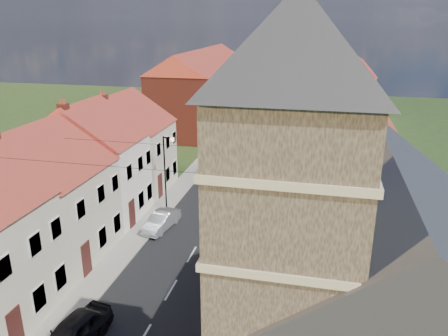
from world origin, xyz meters
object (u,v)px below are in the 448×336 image
at_px(lamppost, 166,169).
at_px(church, 363,292).
at_px(car_distant, 244,121).
at_px(car_far_b, 269,149).
at_px(pedestrian_right, 249,335).
at_px(car_near, 73,333).
at_px(car_far, 238,148).
at_px(car_mid, 161,221).

bearing_deg(lamppost, church, -51.70).
distance_m(car_distant, car_far_b, 14.53).
bearing_deg(car_far_b, pedestrian_right, 102.96).
relative_size(car_near, car_far, 1.04).
distance_m(lamppost, car_mid, 4.22).
height_order(church, car_mid, church).
height_order(car_near, car_far, car_near).
height_order(car_mid, car_far_b, car_far_b).
xyz_separation_m(lamppost, car_distant, (0.61, 30.00, -2.92)).
relative_size(car_mid, car_far, 0.92).
bearing_deg(car_far, lamppost, -112.84).
bearing_deg(car_far_b, car_far, 3.26).
relative_size(car_near, car_distant, 0.95).
bearing_deg(car_distant, car_mid, -96.13).
relative_size(church, car_near, 3.57).
bearing_deg(pedestrian_right, car_distant, -65.08).
bearing_deg(pedestrian_right, car_far_b, -70.17).
height_order(pedestrian_right, car_far_b, pedestrian_right).
distance_m(car_far, car_distant, 13.38).
distance_m(car_mid, car_far, 19.80).
bearing_deg(lamppost, car_distant, 88.83).
bearing_deg(car_distant, car_near, -95.75).
bearing_deg(car_far_b, car_near, 88.33).
xyz_separation_m(car_near, pedestrian_right, (8.00, 1.43, 0.24)).
bearing_deg(car_near, lamppost, 104.49).
xyz_separation_m(car_distant, car_far_b, (5.31, -13.52, 0.07)).
xyz_separation_m(lamppost, car_far_b, (5.92, 16.48, -2.85)).
height_order(car_distant, car_far_b, car_far_b).
height_order(lamppost, car_far_b, lamppost).
relative_size(car_distant, car_far_b, 0.94).
distance_m(pedestrian_right, car_far_b, 30.39).
height_order(car_mid, car_far, car_mid).
height_order(church, car_far, church).
distance_m(car_near, car_far_b, 32.06).
xyz_separation_m(lamppost, car_near, (0.91, -15.19, -2.81)).
xyz_separation_m(car_near, car_far, (1.40, 31.92, -0.13)).
relative_size(lamppost, pedestrian_right, 3.57).
distance_m(church, car_near, 13.38).
bearing_deg(car_far_b, car_distant, -61.25).
bearing_deg(car_far, pedestrian_right, -92.77).
relative_size(pedestrian_right, car_far_b, 0.35).
xyz_separation_m(car_far, car_distant, (-1.70, 13.27, 0.03)).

